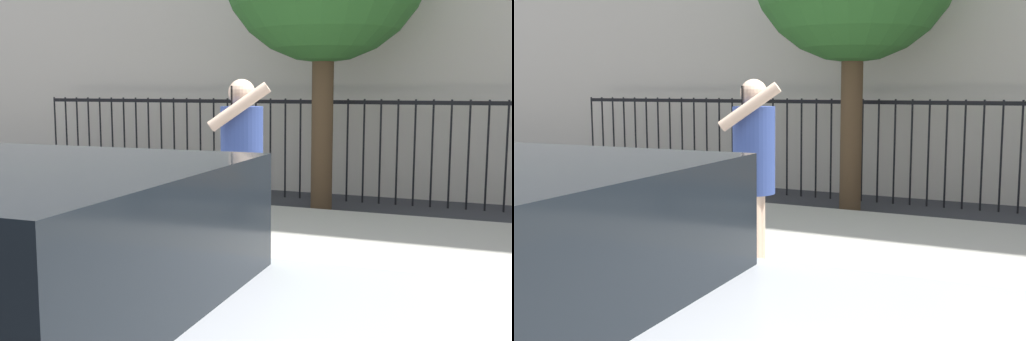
{
  "view_description": "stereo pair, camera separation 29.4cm",
  "coord_description": "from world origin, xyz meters",
  "views": [
    {
      "loc": [
        1.91,
        -3.52,
        1.74
      ],
      "look_at": [
        -0.05,
        1.3,
        1.06
      ],
      "focal_mm": 43.55,
      "sensor_mm": 36.0,
      "label": 1
    },
    {
      "loc": [
        2.18,
        -3.4,
        1.74
      ],
      "look_at": [
        -0.05,
        1.3,
        1.06
      ],
      "focal_mm": 43.55,
      "sensor_mm": 36.0,
      "label": 2
    }
  ],
  "objects": [
    {
      "name": "sidewalk",
      "position": [
        0.0,
        2.2,
        0.07
      ],
      "size": [
        28.0,
        4.4,
        0.15
      ],
      "primitive_type": "cube",
      "color": "#B2ADA3",
      "rests_on": "ground"
    },
    {
      "name": "pedestrian_on_phone",
      "position": [
        -0.06,
        1.03,
        1.12
      ],
      "size": [
        0.52,
        0.71,
        1.68
      ],
      "color": "beige",
      "rests_on": "sidewalk"
    },
    {
      "name": "iron_fence",
      "position": [
        0.0,
        5.9,
        1.02
      ],
      "size": [
        12.03,
        0.04,
        1.6
      ],
      "color": "black",
      "rests_on": "ground"
    }
  ]
}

